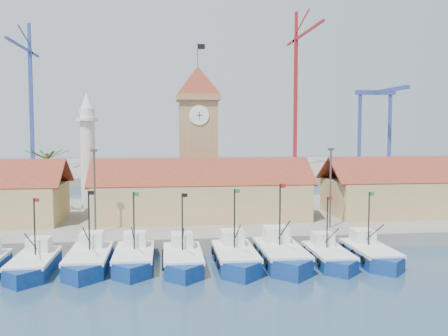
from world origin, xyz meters
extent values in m
plane|color=#1B3348|center=(0.00, 0.00, 0.00)|extent=(400.00, 400.00, 0.00)
cube|color=gray|center=(0.00, 24.00, 0.75)|extent=(140.00, 32.00, 1.50)
cube|color=gray|center=(0.00, 110.00, 1.00)|extent=(240.00, 80.00, 2.00)
cube|color=navy|center=(-16.06, 2.74, 0.47)|extent=(3.29, 7.44, 1.69)
cube|color=navy|center=(-16.06, -0.98, 0.47)|extent=(3.29, 3.29, 1.69)
cube|color=silver|center=(-16.06, 2.74, 1.31)|extent=(3.35, 7.64, 0.33)
cube|color=silver|center=(-16.06, 4.59, 2.07)|extent=(1.97, 2.07, 1.31)
cylinder|color=black|center=(-16.06, 3.21, 3.94)|extent=(0.13, 0.13, 5.26)
cube|color=#A5140F|center=(-15.83, 3.21, 6.38)|extent=(0.47, 0.02, 0.33)
cube|color=navy|center=(-11.47, 3.46, 0.50)|extent=(3.53, 7.99, 1.82)
cube|color=navy|center=(-11.47, -0.53, 0.50)|extent=(3.53, 3.53, 1.82)
cube|color=silver|center=(-11.47, 3.46, 1.41)|extent=(3.60, 8.21, 0.35)
cube|color=silver|center=(-11.47, 5.46, 2.22)|extent=(2.12, 2.22, 1.41)
cylinder|color=black|center=(-11.47, 3.96, 4.24)|extent=(0.14, 0.14, 5.65)
cube|color=black|center=(-11.21, 3.96, 6.86)|extent=(0.50, 0.02, 0.35)
cube|color=navy|center=(-7.44, 3.57, 0.49)|extent=(3.43, 7.77, 1.77)
cube|color=navy|center=(-7.44, -0.32, 0.49)|extent=(3.43, 3.43, 1.77)
cube|color=silver|center=(-7.44, 3.57, 1.37)|extent=(3.50, 7.98, 0.34)
cube|color=silver|center=(-7.44, 5.51, 2.16)|extent=(2.06, 2.16, 1.37)
cylinder|color=black|center=(-7.44, 4.06, 4.12)|extent=(0.14, 0.14, 5.49)
cube|color=#197226|center=(-7.19, 4.06, 6.67)|extent=(0.49, 0.02, 0.34)
cube|color=navy|center=(-3.02, 2.68, 0.49)|extent=(3.40, 7.69, 1.75)
cube|color=navy|center=(-3.02, -1.17, 0.49)|extent=(3.40, 3.40, 1.75)
cube|color=silver|center=(-3.02, 2.68, 1.36)|extent=(3.47, 7.91, 0.34)
cube|color=silver|center=(-3.02, 4.60, 2.14)|extent=(2.04, 2.14, 1.36)
cylinder|color=black|center=(-3.02, 3.16, 4.08)|extent=(0.14, 0.14, 5.44)
cube|color=black|center=(-2.77, 3.16, 6.61)|extent=(0.49, 0.02, 0.34)
cube|color=navy|center=(1.82, 2.72, 0.51)|extent=(3.56, 8.05, 1.83)
cube|color=navy|center=(1.82, -1.31, 0.51)|extent=(3.56, 3.56, 1.83)
cube|color=silver|center=(1.82, 2.72, 1.42)|extent=(3.63, 8.28, 0.36)
cube|color=silver|center=(1.82, 4.73, 2.24)|extent=(2.14, 2.24, 1.42)
cylinder|color=black|center=(1.82, 3.22, 4.27)|extent=(0.14, 0.14, 5.69)
cube|color=#197226|center=(2.07, 3.22, 6.91)|extent=(0.51, 0.02, 0.36)
cube|color=navy|center=(6.17, 2.88, 0.54)|extent=(3.77, 8.53, 1.94)
cube|color=navy|center=(6.17, -1.38, 0.54)|extent=(3.77, 3.77, 1.94)
cube|color=silver|center=(6.17, 2.88, 1.51)|extent=(3.84, 8.76, 0.38)
cube|color=silver|center=(6.17, 5.01, 2.37)|extent=(2.26, 2.37, 1.51)
cylinder|color=black|center=(6.17, 3.42, 4.52)|extent=(0.15, 0.15, 6.03)
cube|color=#A5140F|center=(6.44, 3.42, 7.32)|extent=(0.54, 0.02, 0.38)
cube|color=navy|center=(10.60, 2.43, 0.45)|extent=(3.16, 7.14, 1.62)
cube|color=navy|center=(10.60, -1.14, 0.45)|extent=(3.16, 3.16, 1.62)
cube|color=silver|center=(10.60, 2.43, 1.26)|extent=(3.22, 7.34, 0.32)
cube|color=silver|center=(10.60, 4.22, 1.98)|extent=(1.89, 1.98, 1.26)
cylinder|color=black|center=(10.60, 2.88, 3.79)|extent=(0.13, 0.13, 5.05)
cube|color=#A5140F|center=(10.83, 2.88, 6.13)|extent=(0.45, 0.02, 0.32)
cube|color=navy|center=(14.82, 2.70, 0.47)|extent=(3.32, 7.52, 1.71)
cube|color=navy|center=(14.82, -1.06, 0.47)|extent=(3.32, 3.32, 1.71)
cube|color=silver|center=(14.82, 2.70, 1.33)|extent=(3.39, 7.73, 0.33)
cube|color=silver|center=(14.82, 4.58, 2.09)|extent=(1.99, 2.09, 1.33)
cylinder|color=black|center=(14.82, 3.18, 3.99)|extent=(0.13, 0.13, 5.32)
cube|color=#197226|center=(15.06, 3.18, 6.46)|extent=(0.47, 0.02, 0.33)
cube|color=tan|center=(0.00, 20.00, 3.75)|extent=(26.00, 10.00, 4.50)
cube|color=#993E27|center=(0.00, 17.50, 7.50)|extent=(27.04, 5.13, 3.21)
cube|color=#993E27|center=(0.00, 22.50, 7.50)|extent=(27.04, 5.13, 3.21)
cube|color=tan|center=(32.00, 20.00, 3.75)|extent=(30.00, 10.00, 4.50)
cube|color=#993E27|center=(32.00, 22.50, 7.50)|extent=(31.20, 5.13, 3.21)
cube|color=tan|center=(0.00, 26.00, 9.00)|extent=(5.00, 5.00, 15.00)
cube|color=tan|center=(0.00, 26.00, 16.90)|extent=(5.80, 5.80, 0.80)
pyramid|color=#993E27|center=(0.00, 26.00, 19.20)|extent=(5.80, 5.80, 4.00)
cylinder|color=white|center=(0.00, 23.45, 14.50)|extent=(2.60, 0.15, 2.60)
cube|color=black|center=(0.00, 23.37, 14.50)|extent=(0.08, 0.02, 1.00)
cube|color=black|center=(0.00, 23.37, 14.50)|extent=(0.80, 0.02, 0.08)
cylinder|color=#3F3F44|center=(0.00, 26.00, 22.70)|extent=(0.10, 0.10, 3.00)
cube|color=black|center=(0.50, 26.00, 23.80)|extent=(1.00, 0.03, 0.70)
cylinder|color=silver|center=(-15.00, 28.00, 8.50)|extent=(2.00, 2.00, 14.00)
cylinder|color=silver|center=(-15.00, 28.00, 14.00)|extent=(3.00, 3.00, 0.40)
cone|color=silver|center=(-15.00, 28.00, 16.60)|extent=(1.80, 1.80, 2.40)
cylinder|color=brown|center=(-20.00, 26.00, 5.50)|extent=(0.44, 0.44, 8.00)
cube|color=#26531C|center=(-18.60, 26.00, 9.30)|extent=(2.80, 0.35, 1.18)
cube|color=#26531C|center=(-19.30, 27.21, 9.30)|extent=(1.71, 2.60, 1.18)
cube|color=#26531C|center=(-20.70, 27.21, 9.30)|extent=(1.71, 2.60, 1.18)
cube|color=#26531C|center=(-21.40, 26.00, 9.30)|extent=(2.80, 0.35, 1.18)
cube|color=#26531C|center=(-20.70, 24.79, 9.30)|extent=(1.71, 2.60, 1.18)
cube|color=#26531C|center=(-19.30, 24.79, 9.30)|extent=(1.71, 2.60, 1.18)
cylinder|color=#3F3F44|center=(-12.00, 12.00, 6.00)|extent=(0.20, 0.20, 9.00)
cube|color=#3F3F44|center=(-12.00, 12.00, 10.40)|extent=(0.70, 0.25, 0.25)
cylinder|color=#3F3F44|center=(14.00, 12.00, 6.00)|extent=(0.20, 0.20, 9.00)
cube|color=#3F3F44|center=(14.00, 12.00, 10.40)|extent=(0.70, 0.25, 0.25)
cube|color=#314295|center=(-42.51, 108.00, 19.02)|extent=(1.00, 1.00, 34.04)
cube|color=#314295|center=(-42.51, 98.24, 35.04)|extent=(0.60, 24.41, 0.60)
cube|color=#314295|center=(-42.51, 113.00, 35.04)|extent=(0.60, 10.00, 0.60)
cube|color=#314295|center=(-42.51, 108.00, 39.54)|extent=(0.80, 0.80, 7.00)
cube|color=maroon|center=(34.72, 105.00, 21.31)|extent=(1.00, 1.00, 38.62)
cube|color=maroon|center=(34.72, 93.52, 39.62)|extent=(0.60, 28.71, 0.60)
cube|color=maroon|center=(34.72, 110.00, 39.62)|extent=(0.60, 10.00, 0.60)
cube|color=maroon|center=(34.72, 105.00, 44.12)|extent=(0.80, 0.80, 7.00)
cube|color=#314295|center=(57.00, 110.00, 13.00)|extent=(0.90, 0.90, 22.00)
cube|color=#314295|center=(67.00, 110.00, 13.00)|extent=(0.90, 0.90, 22.00)
cube|color=#314295|center=(62.00, 110.00, 24.50)|extent=(13.00, 1.40, 1.40)
cube|color=#314295|center=(62.00, 100.00, 24.50)|extent=(1.40, 22.00, 1.00)
camera|label=1|loc=(-4.62, -42.06, 12.50)|focal=40.00mm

